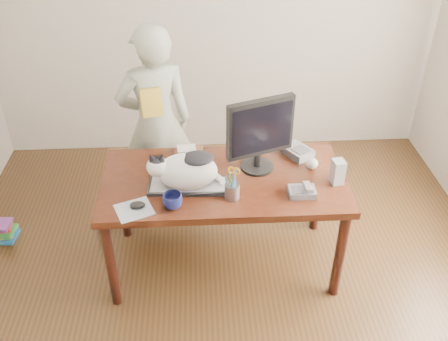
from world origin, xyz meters
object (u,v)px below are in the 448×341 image
Objects in this scene: pen_cup at (232,189)px; speaker at (338,172)px; mouse at (138,205)px; keyboard at (188,186)px; person at (156,124)px; monitor at (260,132)px; calculator at (297,151)px; cat at (185,170)px; baseball at (312,164)px; desk at (223,190)px; coffee_mug at (173,201)px; book_stack at (188,153)px; phone at (302,191)px.

pen_cup reaches higher than speaker.
mouse is 0.67× the size of speaker.
keyboard is 0.33× the size of person.
calculator is at bearing 8.37° from monitor.
monitor is 0.43m from pen_cup.
baseball is (0.85, 0.18, -0.10)m from cat.
baseball reaches higher than mouse.
desk is at bearing -179.27° from baseball.
cat is 0.54m from monitor.
monitor is (0.49, 0.19, 0.15)m from cat.
coffee_mug is 1.58× the size of baseball.
book_stack is at bearing 151.16° from speaker.
cat reaches higher than speaker.
book_stack is 0.13× the size of person.
mouse is 0.45× the size of calculator.
cat reaches higher than coffee_mug.
person reaches higher than calculator.
calculator is (0.29, 0.16, -0.26)m from monitor.
speaker is (1.26, 0.19, 0.06)m from mouse.
coffee_mug is 0.73× the size of speaker.
speaker is at bearing -93.19° from calculator.
person reaches higher than keyboard.
calculator is at bearing 43.43° from pen_cup.
coffee_mug is 0.99m from person.
baseball is at bearing 118.53° from speaker.
desk is 3.12× the size of keyboard.
desk is at bearing 112.34° from person.
book_stack is at bearing 104.94° from person.
coffee_mug reaches higher than baseball.
mouse is at bearing -173.40° from pen_cup.
mouse is 0.98m from person.
cat is at bearing -90.45° from book_stack.
baseball is at bearing 15.37° from cat.
mouse is (-0.29, -0.18, -0.12)m from cat.
phone is 2.21× the size of baseball.
pen_cup is (0.27, -0.12, 0.05)m from keyboard.
pen_cup reaches higher than keyboard.
calculator is at bearing 111.15° from speaker.
baseball is 0.31× the size of calculator.
keyboard is at bearing 171.86° from phone.
mouse is (-0.30, -0.18, 0.01)m from keyboard.
pen_cup is 0.94× the size of calculator.
monitor reaches higher than baseball.
coffee_mug is at bearing 179.21° from calculator.
baseball is 1.24m from person.
coffee_mug is at bearing -173.66° from phone.
pen_cup is 0.58m from mouse.
keyboard is 0.58m from monitor.
book_stack is 0.83× the size of calculator.
calculator is (0.76, -0.01, -0.00)m from book_stack.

